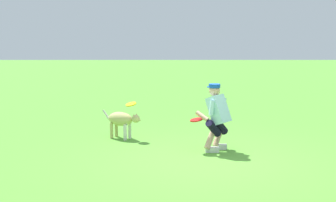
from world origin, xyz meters
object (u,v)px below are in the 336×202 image
object	(u,v)px
frisbee_flying	(131,104)
frisbee_held	(197,120)
person	(217,115)
dog	(122,120)

from	to	relation	value
frisbee_flying	frisbee_held	bearing A→B (deg)	144.70
frisbee_flying	frisbee_held	distance (m)	1.63
person	frisbee_flying	size ratio (longest dim) A/B	5.66
person	frisbee_flying	world-z (taller)	person
dog	frisbee_flying	xyz separation A→B (m)	(-0.20, 0.07, 0.36)
dog	person	bearing A→B (deg)	1.37
frisbee_flying	person	bearing A→B (deg)	151.01
dog	frisbee_held	world-z (taller)	frisbee_held
dog	frisbee_flying	size ratio (longest dim) A/B	3.98
person	frisbee_held	world-z (taller)	person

